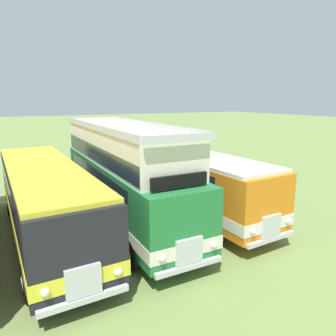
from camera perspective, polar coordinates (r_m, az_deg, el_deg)
The scene contains 3 objects.
bus_seventh_in_row at distance 13.25m, azimuth -21.59°, elevation -4.83°, with size 2.82×11.22×2.99m.
bus_eighth_in_row at distance 13.80m, azimuth -8.10°, elevation -0.80°, with size 2.65×10.79×4.52m.
bus_ninth_in_row at distance 15.53m, azimuth 3.14°, elevation -1.48°, with size 3.03×11.05×2.99m.
Camera 1 is at (5.31, -12.90, 5.50)m, focal length 33.31 mm.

